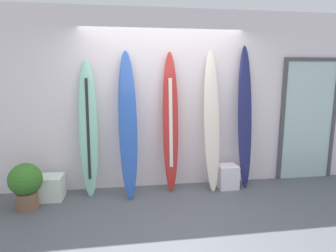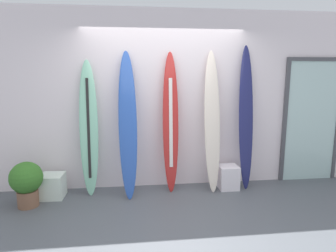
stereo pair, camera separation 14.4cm
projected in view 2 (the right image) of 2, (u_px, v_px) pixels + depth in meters
The scene contains 11 objects.
ground at pixel (174, 222), 3.62m from camera, with size 8.00×8.00×0.04m, color #51555B.
wall_back at pixel (163, 100), 4.63m from camera, with size 7.20×0.20×2.80m, color silver.
surfboard_seafoam at pixel (89, 128), 4.29m from camera, with size 0.29×0.34×2.03m.
surfboard_cobalt at pixel (128, 125), 4.24m from camera, with size 0.29×0.54×2.16m.
surfboard_crimson at pixel (171, 123), 4.41m from camera, with size 0.25×0.34×2.15m.
surfboard_ivory at pixel (212, 123), 4.44m from camera, with size 0.25×0.43×2.18m.
surfboard_navy at pixel (246, 119), 4.54m from camera, with size 0.24×0.35×2.26m.
display_block_left at pixel (53, 186), 4.27m from camera, with size 0.34×0.34×0.35m.
display_block_center at pixel (228, 177), 4.61m from camera, with size 0.30×0.30×0.37m.
glass_door at pixel (311, 118), 4.86m from camera, with size 1.02×0.06×2.08m.
potted_plant at pixel (27, 181), 3.94m from camera, with size 0.44×0.44×0.64m.
Camera 2 is at (-0.46, -3.31, 1.81)m, focal length 30.73 mm.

